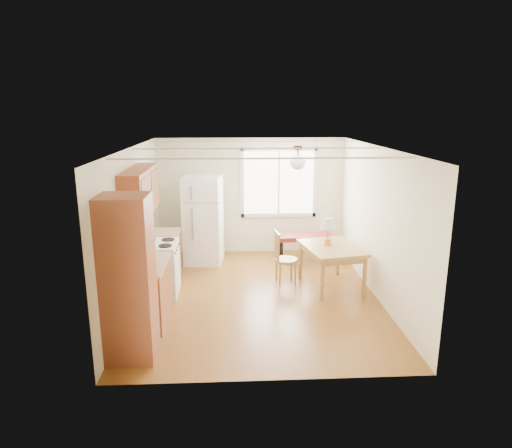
{
  "coord_description": "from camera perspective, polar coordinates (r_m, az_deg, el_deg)",
  "views": [
    {
      "loc": [
        -0.4,
        -7.21,
        3.09
      ],
      "look_at": [
        0.0,
        0.44,
        1.15
      ],
      "focal_mm": 32.0,
      "sensor_mm": 36.0,
      "label": 1
    }
  ],
  "objects": [
    {
      "name": "chair",
      "position": [
        8.25,
        3.18,
        -3.8
      ],
      "size": [
        0.43,
        0.42,
        0.95
      ],
      "rotation": [
        0.0,
        0.0,
        0.13
      ],
      "color": "olive",
      "rests_on": "ground"
    },
    {
      "name": "bench",
      "position": [
        9.56,
        6.14,
        -1.71
      ],
      "size": [
        1.2,
        0.5,
        0.54
      ],
      "rotation": [
        0.0,
        0.0,
        0.06
      ],
      "color": "maroon",
      "rests_on": "ground"
    },
    {
      "name": "refrigerator",
      "position": [
        9.33,
        -6.61,
        0.52
      ],
      "size": [
        0.82,
        0.82,
        1.79
      ],
      "rotation": [
        0.0,
        0.0,
        -0.12
      ],
      "color": "white",
      "rests_on": "ground"
    },
    {
      "name": "coffee_maker",
      "position": [
        6.38,
        -14.83,
        -5.06
      ],
      "size": [
        0.22,
        0.27,
        0.37
      ],
      "rotation": [
        0.0,
        0.0,
        -0.15
      ],
      "color": "black",
      "rests_on": "kitchen_run"
    },
    {
      "name": "room_shell",
      "position": [
        7.45,
        0.17,
        -0.08
      ],
      "size": [
        4.6,
        5.6,
        2.62
      ],
      "color": "#603613",
      "rests_on": "ground"
    },
    {
      "name": "dining_table",
      "position": [
        8.13,
        9.42,
        -3.47
      ],
      "size": [
        1.12,
        1.35,
        0.75
      ],
      "rotation": [
        0.0,
        0.0,
        0.2
      ],
      "color": "olive",
      "rests_on": "ground"
    },
    {
      "name": "table_lamp",
      "position": [
        8.09,
        9.01,
        -0.18
      ],
      "size": [
        0.28,
        0.28,
        0.49
      ],
      "rotation": [
        0.0,
        0.0,
        -0.05
      ],
      "color": "gold",
      "rests_on": "dining_table"
    },
    {
      "name": "window_unit",
      "position": [
        9.86,
        2.86,
        5.21
      ],
      "size": [
        1.64,
        0.05,
        1.51
      ],
      "color": "white",
      "rests_on": "room_shell"
    },
    {
      "name": "pendant_light",
      "position": [
        7.74,
        5.24,
        7.82
      ],
      "size": [
        0.26,
        0.26,
        0.4
      ],
      "color": "black",
      "rests_on": "room_shell"
    },
    {
      "name": "kitchen_run",
      "position": [
        7.07,
        -13.6,
        -4.74
      ],
      "size": [
        0.65,
        3.4,
        2.2
      ],
      "color": "brown",
      "rests_on": "ground"
    },
    {
      "name": "kettle",
      "position": [
        7.26,
        -13.88,
        -3.0
      ],
      "size": [
        0.12,
        0.12,
        0.23
      ],
      "color": "red",
      "rests_on": "kitchen_run"
    }
  ]
}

